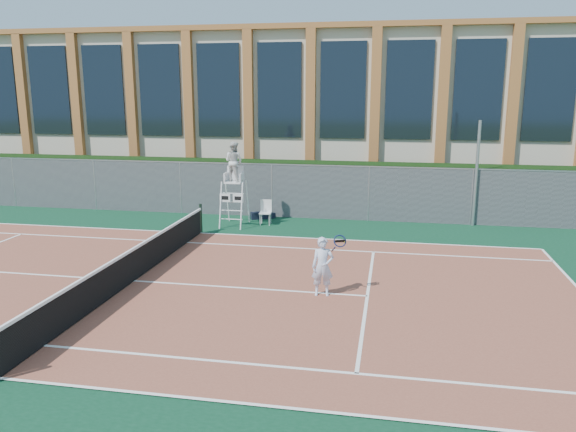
% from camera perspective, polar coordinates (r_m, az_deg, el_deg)
% --- Properties ---
extents(ground, '(120.00, 120.00, 0.00)m').
position_cam_1_polar(ground, '(16.16, -15.39, -6.47)').
color(ground, '#233814').
extents(apron, '(36.00, 20.00, 0.01)m').
position_cam_1_polar(apron, '(17.01, -13.93, -5.41)').
color(apron, '#0B341E').
rests_on(apron, ground).
extents(tennis_court, '(23.77, 10.97, 0.02)m').
position_cam_1_polar(tennis_court, '(16.15, -15.40, -6.41)').
color(tennis_court, brown).
rests_on(tennis_court, apron).
extents(tennis_net, '(0.10, 11.30, 1.10)m').
position_cam_1_polar(tennis_net, '(16.00, -15.50, -4.65)').
color(tennis_net, black).
rests_on(tennis_net, ground).
extents(fence, '(40.00, 0.06, 2.20)m').
position_cam_1_polar(fence, '(23.86, -6.36, 2.69)').
color(fence, '#595E60').
rests_on(fence, ground).
extents(hedge, '(40.00, 1.40, 2.20)m').
position_cam_1_polar(hedge, '(24.99, -5.56, 3.15)').
color(hedge, black).
rests_on(hedge, ground).
extents(building, '(45.00, 10.60, 8.22)m').
position_cam_1_polar(building, '(32.39, -1.71, 10.74)').
color(building, beige).
rests_on(building, ground).
extents(steel_pole, '(0.12, 0.12, 4.09)m').
position_cam_1_polar(steel_pole, '(22.82, 18.59, 4.07)').
color(steel_pole, '#9EA0A5').
rests_on(steel_pole, ground).
extents(umpire_chair, '(0.93, 1.42, 3.32)m').
position_cam_1_polar(umpire_chair, '(21.75, -5.52, 5.28)').
color(umpire_chair, white).
rests_on(umpire_chair, ground).
extents(plastic_chair, '(0.48, 0.48, 0.97)m').
position_cam_1_polar(plastic_chair, '(22.13, -2.27, 0.62)').
color(plastic_chair, silver).
rests_on(plastic_chair, apron).
extents(sports_bag_near, '(0.73, 0.57, 0.29)m').
position_cam_1_polar(sports_bag_near, '(23.13, -2.95, 0.06)').
color(sports_bag_near, black).
rests_on(sports_bag_near, apron).
extents(sports_bag_far, '(0.59, 0.46, 0.22)m').
position_cam_1_polar(sports_bag_far, '(23.38, -1.96, 0.10)').
color(sports_bag_far, black).
rests_on(sports_bag_far, apron).
extents(tennis_player, '(0.89, 0.63, 1.55)m').
position_cam_1_polar(tennis_player, '(14.32, 3.56, -5.12)').
color(tennis_player, silver).
rests_on(tennis_player, tennis_court).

